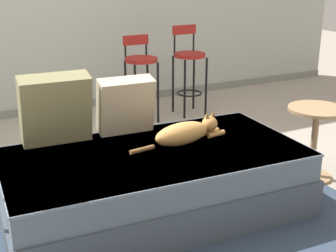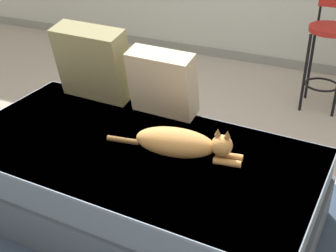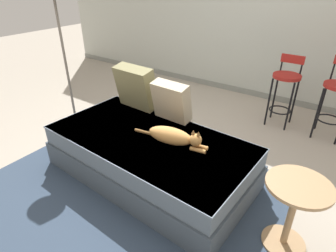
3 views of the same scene
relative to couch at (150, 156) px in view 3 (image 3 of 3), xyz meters
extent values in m
plane|color=#A89E8E|center=(0.00, 0.40, -0.23)|extent=(16.00, 16.00, 0.00)
cube|color=#B7BCB2|center=(0.00, 2.65, 1.07)|extent=(8.00, 0.10, 2.60)
cube|color=gray|center=(0.00, 2.60, -0.18)|extent=(8.00, 0.02, 0.09)
cube|color=#334256|center=(0.00, -0.30, -0.22)|extent=(2.67, 2.12, 0.01)
cube|color=#44505B|center=(0.00, 0.00, -0.10)|extent=(2.02, 1.13, 0.26)
cube|color=slate|center=(0.00, 0.00, 0.12)|extent=(1.98, 1.09, 0.19)
cube|color=slate|center=(0.00, 0.00, 0.21)|extent=(1.99, 1.10, 0.02)
cube|color=#847F56|center=(-0.52, 0.44, 0.46)|extent=(0.47, 0.27, 0.48)
cube|color=beige|center=(-0.03, 0.41, 0.43)|extent=(0.40, 0.24, 0.41)
ellipsoid|color=tan|center=(0.22, 0.03, 0.29)|extent=(0.44, 0.23, 0.15)
sphere|color=tan|center=(0.46, 0.07, 0.31)|extent=(0.11, 0.11, 0.11)
cone|color=brown|center=(0.44, 0.07, 0.39)|extent=(0.03, 0.03, 0.04)
cone|color=brown|center=(0.49, 0.07, 0.39)|extent=(0.03, 0.03, 0.04)
cylinder|color=tan|center=(0.50, 0.04, 0.24)|extent=(0.14, 0.06, 0.04)
cylinder|color=tan|center=(0.49, 0.10, 0.24)|extent=(0.14, 0.06, 0.04)
cylinder|color=brown|center=(-0.08, 0.02, 0.24)|extent=(0.18, 0.06, 0.03)
cylinder|color=black|center=(0.61, 1.71, 0.10)|extent=(0.02, 0.02, 0.65)
cylinder|color=black|center=(0.87, 1.71, 0.10)|extent=(0.02, 0.02, 0.65)
cylinder|color=black|center=(0.61, 1.97, 0.10)|extent=(0.02, 0.02, 0.65)
cylinder|color=black|center=(0.87, 1.97, 0.10)|extent=(0.02, 0.02, 0.65)
torus|color=black|center=(0.74, 1.84, -0.03)|extent=(0.28, 0.28, 0.02)
cylinder|color=maroon|center=(0.74, 1.84, 0.44)|extent=(0.34, 0.34, 0.04)
cylinder|color=black|center=(0.62, 1.97, 0.52)|extent=(0.02, 0.02, 0.21)
cylinder|color=black|center=(0.86, 1.97, 0.52)|extent=(0.02, 0.02, 0.21)
cube|color=maroon|center=(0.74, 1.97, 0.62)|extent=(0.28, 0.03, 0.10)
cylinder|color=black|center=(1.18, 1.71, 0.10)|extent=(0.02, 0.02, 0.65)
cylinder|color=black|center=(1.18, 1.98, 0.10)|extent=(0.02, 0.02, 0.65)
torus|color=black|center=(1.32, 1.84, 0.01)|extent=(0.29, 0.29, 0.02)
cylinder|color=black|center=(1.20, 1.97, 0.56)|extent=(0.02, 0.02, 0.28)
cylinder|color=tan|center=(1.33, -0.07, 0.05)|extent=(0.05, 0.05, 0.55)
cylinder|color=tan|center=(1.33, -0.07, -0.22)|extent=(0.32, 0.32, 0.02)
cylinder|color=tan|center=(1.33, -0.07, 0.34)|extent=(0.44, 0.44, 0.02)
cylinder|color=slate|center=(-1.33, 0.17, -0.21)|extent=(0.28, 0.28, 0.02)
cylinder|color=slate|center=(-1.33, 0.17, 0.56)|extent=(0.03, 0.03, 1.56)
camera|label=1|loc=(-1.22, -2.55, 1.37)|focal=50.00mm
camera|label=2|loc=(1.04, -1.86, 1.54)|focal=50.00mm
camera|label=3|loc=(1.44, -1.75, 1.59)|focal=30.00mm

